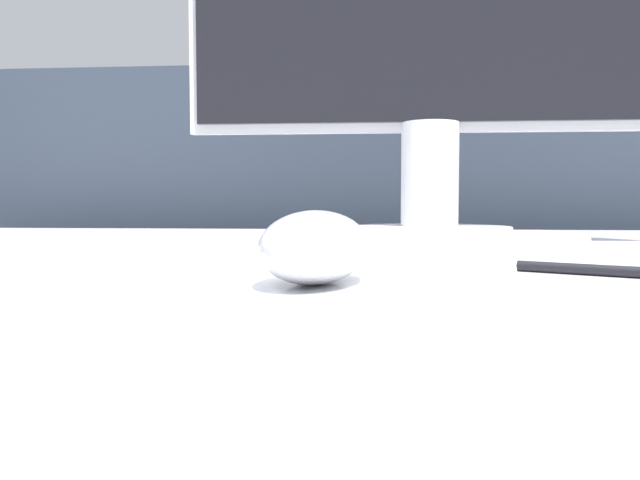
% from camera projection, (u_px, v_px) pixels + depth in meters
% --- Properties ---
extents(partition_panel, '(5.00, 0.03, 1.12)m').
position_uv_depth(partition_panel, '(380.00, 331.00, 1.31)').
color(partition_panel, '#333D4C').
rests_on(partition_panel, ground_plane).
extents(computer_mouse_near, '(0.08, 0.12, 0.05)m').
position_uv_depth(computer_mouse_near, '(315.00, 247.00, 0.39)').
color(computer_mouse_near, silver).
rests_on(computer_mouse_near, desk).
extents(keyboard, '(0.45, 0.17, 0.02)m').
position_uv_depth(keyboard, '(333.00, 247.00, 0.55)').
color(keyboard, silver).
rests_on(keyboard, desk).
extents(monitor, '(0.63, 0.21, 0.50)m').
position_uv_depth(monitor, '(431.00, 26.00, 0.79)').
color(monitor, white).
rests_on(monitor, desk).
extents(pen, '(0.13, 0.07, 0.01)m').
position_uv_depth(pen, '(622.00, 272.00, 0.43)').
color(pen, black).
rests_on(pen, desk).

